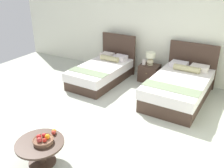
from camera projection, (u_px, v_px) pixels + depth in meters
ground_plane at (103, 121)px, 5.32m from camera, size 10.02×9.69×0.02m
wall_back at (157, 32)px, 7.18m from camera, size 10.02×0.12×2.65m
bed_near_window at (102, 72)px, 7.14m from camera, size 1.18×2.09×1.21m
bed_near_corner at (179, 87)px, 6.11m from camera, size 1.36×2.25×1.21m
nightstand at (149, 73)px, 7.18m from camera, size 0.56×0.48×0.49m
table_lamp at (151, 58)px, 7.00m from camera, size 0.27×0.27×0.37m
vase at (144, 62)px, 7.08m from camera, size 0.10×0.10×0.16m
coffee_table at (41, 148)px, 4.02m from camera, size 0.79×0.79×0.42m
fruit_bowl at (43, 140)px, 3.95m from camera, size 0.34×0.34×0.14m
loose_apple at (54, 133)px, 4.15m from camera, size 0.08×0.08×0.08m
loose_orange at (54, 131)px, 4.19m from camera, size 0.08×0.08×0.08m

